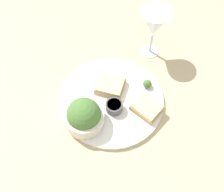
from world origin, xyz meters
TOP-DOWN VIEW (x-y plane):
  - ground_plane at (0.00, 0.00)m, footprint 4.00×4.00m
  - dinner_plate at (0.00, 0.00)m, footprint 0.31×0.31m
  - salad_bowl at (0.05, 0.10)m, footprint 0.11×0.11m
  - sauce_ramekin at (-0.02, 0.03)m, footprint 0.05×0.05m
  - cheese_toast_near at (0.02, -0.04)m, footprint 0.09×0.08m
  - cheese_toast_far at (-0.11, 0.00)m, footprint 0.10×0.09m
  - wine_glass at (-0.05, -0.23)m, footprint 0.10×0.10m
  - garnish at (-0.09, -0.08)m, footprint 0.03×0.03m

SIDE VIEW (x-z plane):
  - ground_plane at x=0.00m, z-range 0.00..0.00m
  - dinner_plate at x=0.00m, z-range 0.00..0.01m
  - cheese_toast_near at x=0.02m, z-range 0.01..0.04m
  - cheese_toast_far at x=-0.11m, z-range 0.01..0.04m
  - garnish at x=-0.09m, z-range 0.01..0.04m
  - sauce_ramekin at x=-0.02m, z-range 0.02..0.04m
  - salad_bowl at x=0.05m, z-range 0.00..0.10m
  - wine_glass at x=-0.05m, z-range 0.04..0.21m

